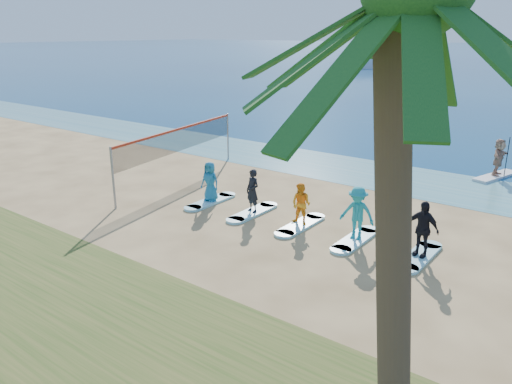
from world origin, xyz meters
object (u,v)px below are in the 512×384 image
Objects in this scene: paddleboarder at (499,157)px; student_3 at (357,213)px; volleyball_net at (179,140)px; surfboard_0 at (211,201)px; boat_offshore_a at (366,68)px; student_1 at (253,191)px; paddleboard at (496,176)px; student_4 at (422,229)px; surfboard_1 at (253,212)px; surfboard_2 at (300,225)px; surfboard_4 at (419,256)px; student_2 at (301,204)px; surfboard_3 at (355,240)px; student_0 at (210,181)px.

paddleboarder is 11.23m from student_3.
volleyball_net is 4.14m from surfboard_0.
boat_offshore_a is 81.64m from student_1.
boat_offshore_a is at bearing 30.09° from paddleboarder.
paddleboard is at bearing 38.73° from volleyball_net.
student_4 reaches higher than surfboard_0.
surfboard_2 is (2.17, 0.00, 0.00)m from surfboard_1.
student_3 reaches higher than surfboard_1.
surfboard_1 is at bearing 180.00° from surfboard_4.
paddleboard is at bearing 60.38° from surfboard_1.
volleyball_net reaches higher than paddleboarder.
student_2 reaches higher than paddleboard.
paddleboard is 1.70× the size of student_4.
paddleboard is 11.80m from surfboard_2.
paddleboarder is at bearing 98.91° from student_4.
paddleboard is 11.27m from student_3.
paddleboard is at bearing 98.91° from student_4.
boat_offshore_a is 3.12× the size of surfboard_1.
surfboard_0 and surfboard_3 have the same top height.
student_3 is at bearing -9.26° from volleyball_net.
paddleboard is 1.36× the size of surfboard_1.
boat_offshore_a is 3.12× the size of surfboard_2.
surfboard_0 is 1.25× the size of student_4.
surfboard_3 is (4.35, 0.00, -0.88)m from student_1.
surfboard_1 is (2.17, 0.00, -0.86)m from student_0.
surfboard_1 is (30.96, -75.53, 0.04)m from boat_offshore_a.
boat_offshore_a is 3.81× the size of student_3.
volleyball_net is at bearing 176.31° from student_1.
surfboard_4 is at bearing 0.00° from student_4.
student_2 is at bearing 0.00° from surfboard_1.
boat_offshore_a is at bearing 112.29° from surfboard_1.
student_4 reaches higher than surfboard_2.
paddleboard is at bearing 66.48° from student_2.
surfboard_3 is (6.52, 0.00, 0.00)m from surfboard_0.
surfboard_1 is at bearing 180.00° from surfboard_2.
surfboard_4 is at bearing 0.00° from surfboard_0.
student_1 is 4.35m from student_3.
boat_offshore_a is at bearing 102.43° from student_0.
surfboard_2 is at bearing -11.82° from volleyball_net.
student_1 is 0.76× the size of surfboard_3.
student_1 is 6.52m from student_4.
student_1 reaches higher than paddleboard.
paddleboarder is 1.08× the size of student_0.
student_4 is (0.24, -11.06, -0.02)m from paddleboarder.
surfboard_1 is 2.32m from student_2.
volleyball_net reaches higher than boat_offshore_a.
student_4 reaches higher than paddleboard.
student_4 is at bearing 0.00° from surfboard_1.
student_0 is 0.74× the size of surfboard_1.
surfboard_3 is (2.17, 0.00, 0.00)m from surfboard_2.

